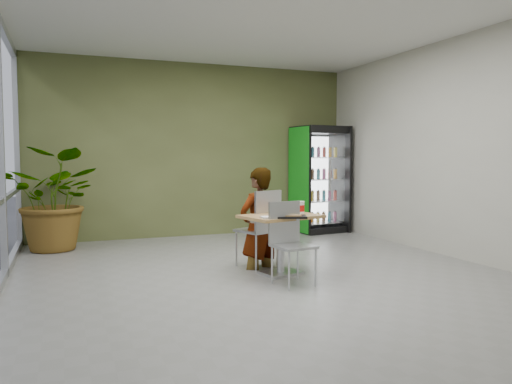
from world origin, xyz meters
TOP-DOWN VIEW (x-y plane):
  - ground at (0.00, 0.00)m, footprint 7.00×7.00m
  - room_envelope at (0.00, 0.00)m, footprint 6.00×7.00m
  - dining_table at (0.21, 0.06)m, footprint 1.06×0.85m
  - chair_far at (0.13, 0.48)m, footprint 0.59×0.60m
  - chair_near at (0.12, -0.37)m, footprint 0.48×0.48m
  - seated_woman at (0.09, 0.54)m, footprint 0.70×0.58m
  - pizza_plate at (0.22, 0.06)m, footprint 0.34×0.30m
  - soda_cup at (0.51, 0.10)m, footprint 0.09×0.09m
  - napkin_stack at (-0.06, -0.18)m, footprint 0.16×0.16m
  - cafeteria_tray at (0.20, -0.22)m, footprint 0.46×0.40m
  - beverage_fridge at (2.39, 3.08)m, footprint 1.02×0.82m
  - potted_plant at (-2.41, 2.84)m, footprint 1.85×1.76m

SIDE VIEW (x-z plane):
  - ground at x=0.00m, z-range 0.00..0.00m
  - seated_woman at x=0.09m, z-range -0.30..1.33m
  - dining_table at x=0.21m, z-range 0.16..0.91m
  - chair_near at x=0.12m, z-range 0.08..1.03m
  - chair_far at x=0.13m, z-range 0.09..1.12m
  - napkin_stack at x=-0.06m, z-range 0.75..0.77m
  - cafeteria_tray at x=0.20m, z-range 0.75..0.77m
  - pizza_plate at x=0.22m, z-range 0.75..0.78m
  - potted_plant at x=-2.41m, z-range 0.00..1.62m
  - soda_cup at x=0.51m, z-range 0.75..0.91m
  - beverage_fridge at x=2.39m, z-range 0.00..2.07m
  - room_envelope at x=0.00m, z-range 0.00..3.20m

